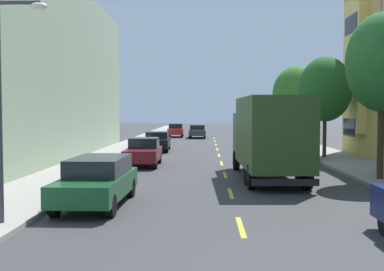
% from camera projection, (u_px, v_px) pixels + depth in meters
% --- Properties ---
extents(ground_plane, '(160.00, 160.00, 0.00)m').
position_uv_depth(ground_plane, '(218.00, 151.00, 35.25)').
color(ground_plane, '#38383A').
extents(sidewalk_left, '(3.20, 120.00, 0.14)m').
position_uv_depth(sidewalk_left, '(117.00, 153.00, 33.46)').
color(sidewalk_left, '#99968E').
rests_on(sidewalk_left, ground_plane).
extents(sidewalk_right, '(3.20, 120.00, 0.14)m').
position_uv_depth(sidewalk_right, '(322.00, 153.00, 33.05)').
color(sidewalk_right, '#99968E').
rests_on(sidewalk_right, ground_plane).
extents(lane_centerline_dashes, '(0.14, 47.20, 0.01)m').
position_uv_depth(lane_centerline_dashes, '(220.00, 159.00, 29.76)').
color(lane_centerline_dashes, yellow).
rests_on(lane_centerline_dashes, ground_plane).
extents(street_tree_second, '(2.96, 2.96, 6.91)m').
position_uv_depth(street_tree_second, '(382.00, 63.00, 19.85)').
color(street_tree_second, '#47331E').
rests_on(street_tree_second, sidewalk_right).
extents(street_tree_third, '(3.23, 3.23, 6.14)m').
position_uv_depth(street_tree_third, '(325.00, 89.00, 29.31)').
color(street_tree_third, '#47331E').
rests_on(street_tree_third, sidewalk_right).
extents(street_tree_farthest, '(3.78, 3.78, 6.46)m').
position_uv_depth(street_tree_farthest, '(296.00, 95.00, 38.74)').
color(street_tree_farthest, '#47331E').
rests_on(street_tree_farthest, sidewalk_right).
extents(street_lamp, '(1.35, 0.28, 5.67)m').
position_uv_depth(street_lamp, '(5.00, 90.00, 12.00)').
color(street_lamp, '#38383D').
rests_on(street_lamp, sidewalk_left).
extents(delivery_box_truck, '(2.65, 8.18, 3.54)m').
position_uv_depth(delivery_box_truck, '(269.00, 134.00, 20.67)').
color(delivery_box_truck, '#2D471E').
rests_on(delivery_box_truck, ground_plane).
extents(parked_hatchback_burgundy, '(1.80, 4.03, 1.50)m').
position_uv_depth(parked_hatchback_burgundy, '(143.00, 152.00, 25.94)').
color(parked_hatchback_burgundy, maroon).
rests_on(parked_hatchback_burgundy, ground_plane).
extents(parked_sedan_champagne, '(1.82, 4.51, 1.43)m').
position_uv_depth(parked_sedan_champagne, '(264.00, 136.00, 42.85)').
color(parked_sedan_champagne, tan).
rests_on(parked_sedan_champagne, ground_plane).
extents(parked_wagon_forest, '(1.91, 4.73, 1.50)m').
position_uv_depth(parked_wagon_forest, '(97.00, 180.00, 15.10)').
color(parked_wagon_forest, '#194C28').
rests_on(parked_wagon_forest, ground_plane).
extents(parked_sedan_black, '(1.93, 4.55, 1.43)m').
position_uv_depth(parked_sedan_black, '(157.00, 141.00, 35.59)').
color(parked_sedan_black, black).
rests_on(parked_sedan_black, ground_plane).
extents(parked_pickup_teal, '(2.10, 5.34, 1.73)m').
position_uv_depth(parked_pickup_teal, '(291.00, 145.00, 30.11)').
color(parked_pickup_teal, '#195B60').
rests_on(parked_pickup_teal, ground_plane).
extents(parked_hatchback_orange, '(1.75, 4.01, 1.50)m').
position_uv_depth(parked_hatchback_orange, '(251.00, 130.00, 55.58)').
color(parked_hatchback_orange, orange).
rests_on(parked_hatchback_orange, ground_plane).
extents(parked_hatchback_red, '(1.84, 4.04, 1.50)m').
position_uv_depth(parked_hatchback_red, '(176.00, 130.00, 54.84)').
color(parked_hatchback_red, '#AD1E1E').
rests_on(parked_hatchback_red, ground_plane).
extents(moving_charcoal_sedan, '(1.80, 4.50, 1.43)m').
position_uv_depth(moving_charcoal_sedan, '(198.00, 131.00, 52.75)').
color(moving_charcoal_sedan, '#333338').
rests_on(moving_charcoal_sedan, ground_plane).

